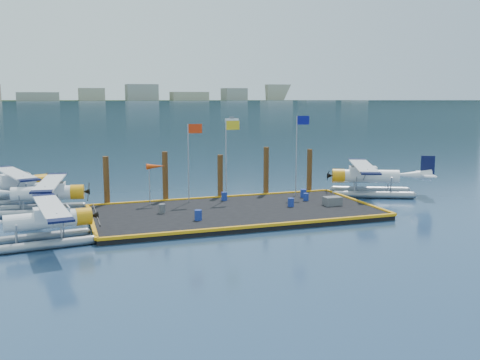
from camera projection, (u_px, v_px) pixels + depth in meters
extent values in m
plane|color=navy|center=(235.00, 215.00, 38.43)|extent=(4000.00, 4000.00, 0.00)
cube|color=black|center=(235.00, 213.00, 38.39)|extent=(20.00, 10.00, 0.40)
cube|color=black|center=(63.00, 100.00, 1066.97)|extent=(3000.00, 500.00, 0.30)
cube|color=black|center=(59.00, 50.00, 1328.70)|extent=(2200.00, 500.00, 240.00)
cone|color=black|center=(42.00, 99.00, 1471.82)|extent=(1300.00, 1300.00, 430.00)
cone|color=black|center=(192.00, 99.00, 1505.59)|extent=(1100.00, 1100.00, 360.00)
cone|color=#4B5D64|center=(240.00, 98.00, 2334.14)|extent=(1300.00, 1300.00, 560.00)
cone|color=#4B5D64|center=(312.00, 97.00, 2336.09)|extent=(1000.00, 1000.00, 420.00)
cylinder|color=gray|center=(38.00, 237.00, 31.50)|extent=(5.52, 1.23, 0.53)
cylinder|color=gray|center=(42.00, 245.00, 29.77)|extent=(5.52, 1.23, 0.53)
cylinder|color=white|center=(42.00, 220.00, 30.53)|extent=(4.22, 1.50, 0.98)
cube|color=white|center=(52.00, 214.00, 30.71)|extent=(2.06, 1.22, 0.80)
cube|color=black|center=(56.00, 211.00, 30.80)|extent=(1.35, 1.08, 0.49)
cylinder|color=orange|center=(84.00, 216.00, 31.53)|extent=(1.01, 1.13, 1.03)
cube|color=black|center=(96.00, 215.00, 31.86)|extent=(0.31, 1.97, 1.00)
cube|color=white|center=(51.00, 207.00, 30.64)|extent=(2.34, 8.09, 0.11)
cube|color=black|center=(44.00, 196.00, 34.02)|extent=(1.42, 0.96, 0.12)
cube|color=black|center=(61.00, 220.00, 27.26)|extent=(1.42, 0.96, 0.12)
cylinder|color=gray|center=(43.00, 207.00, 39.84)|extent=(5.77, 1.28, 0.56)
cylinder|color=gray|center=(39.00, 213.00, 37.87)|extent=(5.77, 1.28, 0.56)
cylinder|color=white|center=(43.00, 193.00, 38.70)|extent=(4.40, 1.55, 1.02)
cube|color=white|center=(51.00, 188.00, 38.76)|extent=(2.15, 1.27, 0.83)
cube|color=black|center=(54.00, 186.00, 38.78)|extent=(1.41, 1.13, 0.51)
cylinder|color=orange|center=(77.00, 192.00, 39.17)|extent=(1.05, 1.18, 1.07)
cube|color=black|center=(88.00, 192.00, 39.33)|extent=(0.32, 2.05, 1.04)
cube|color=white|center=(50.00, 182.00, 38.68)|extent=(2.43, 8.45, 0.11)
cube|color=black|center=(57.00, 174.00, 42.54)|extent=(1.48, 1.00, 0.12)
cube|color=black|center=(41.00, 192.00, 34.83)|extent=(1.48, 1.00, 0.12)
cylinder|color=gray|center=(3.00, 199.00, 43.00)|extent=(5.98, 2.36, 0.59)
cylinder|color=gray|center=(9.00, 203.00, 41.28)|extent=(5.98, 2.36, 0.59)
cylinder|color=white|center=(8.00, 184.00, 42.05)|extent=(4.68, 2.38, 1.08)
cube|color=white|center=(15.00, 179.00, 42.33)|extent=(2.38, 1.67, 0.88)
cube|color=black|center=(19.00, 176.00, 42.47)|extent=(1.62, 1.39, 0.54)
cylinder|color=orange|center=(41.00, 181.00, 43.53)|extent=(1.27, 1.38, 1.14)
cube|color=black|center=(51.00, 180.00, 44.01)|extent=(0.70, 2.10, 1.10)
cube|color=white|center=(15.00, 173.00, 42.26)|extent=(4.02, 8.87, 0.12)
cube|color=black|center=(2.00, 167.00, 45.63)|extent=(1.67, 1.28, 0.13)
cube|color=black|center=(29.00, 180.00, 38.89)|extent=(1.67, 1.28, 0.13)
cylinder|color=gray|center=(374.00, 195.00, 44.76)|extent=(6.08, 3.19, 0.62)
cylinder|color=gray|center=(370.00, 190.00, 46.99)|extent=(6.08, 3.19, 0.62)
cylinder|color=white|center=(370.00, 176.00, 45.68)|extent=(4.84, 3.00, 1.13)
cube|color=white|center=(363.00, 172.00, 45.68)|extent=(2.53, 1.97, 0.93)
cube|color=black|center=(359.00, 169.00, 45.68)|extent=(1.76, 1.58, 0.57)
cylinder|color=orange|center=(338.00, 176.00, 45.93)|extent=(1.43, 1.51, 1.20)
cube|color=black|center=(328.00, 176.00, 46.01)|extent=(1.00, 2.12, 1.16)
cube|color=white|center=(363.00, 166.00, 45.60)|extent=(5.22, 9.10, 0.12)
cube|color=black|center=(371.00, 173.00, 41.24)|extent=(1.79, 1.48, 0.13)
cube|color=black|center=(357.00, 160.00, 49.96)|extent=(1.79, 1.48, 0.13)
cube|color=black|center=(428.00, 166.00, 45.09)|extent=(1.09, 0.58, 1.75)
cube|color=white|center=(426.00, 174.00, 45.20)|extent=(2.29, 3.58, 0.10)
cylinder|color=#535358|center=(162.00, 209.00, 37.28)|extent=(0.46, 0.46, 0.65)
cylinder|color=navy|center=(291.00, 202.00, 39.47)|extent=(0.45, 0.45, 0.64)
cylinder|color=navy|center=(306.00, 197.00, 41.73)|extent=(0.41, 0.41, 0.58)
cylinder|color=navy|center=(198.00, 215.00, 35.15)|extent=(0.48, 0.48, 0.68)
cylinder|color=navy|center=(303.00, 193.00, 43.03)|extent=(0.47, 0.47, 0.67)
cylinder|color=navy|center=(224.00, 196.00, 41.82)|extent=(0.46, 0.46, 0.65)
cube|color=#535358|center=(332.00, 201.00, 39.96)|extent=(1.28, 0.85, 0.64)
cylinder|color=#9B99A2|center=(188.00, 164.00, 40.65)|extent=(0.08, 0.08, 6.00)
cube|color=red|center=(195.00, 129.00, 40.41)|extent=(1.10, 0.03, 0.70)
cylinder|color=#9B99A2|center=(226.00, 161.00, 41.59)|extent=(0.08, 0.08, 6.20)
cube|color=yellow|center=(233.00, 125.00, 41.34)|extent=(1.10, 0.03, 0.70)
cylinder|color=#9B99A2|center=(296.00, 156.00, 43.48)|extent=(0.08, 0.08, 6.50)
cube|color=navy|center=(303.00, 120.00, 43.20)|extent=(1.10, 0.03, 0.70)
cylinder|color=#9B99A2|center=(150.00, 185.00, 39.93)|extent=(0.07, 0.07, 3.00)
cone|color=#DE3F0C|center=(156.00, 166.00, 39.87)|extent=(1.40, 0.44, 0.44)
cylinder|color=#412812|center=(107.00, 183.00, 40.46)|extent=(0.44, 0.44, 4.00)
cylinder|color=#412812|center=(165.00, 178.00, 41.87)|extent=(0.44, 0.44, 4.20)
cylinder|color=#412812|center=(220.00, 178.00, 43.34)|extent=(0.44, 0.44, 3.80)
cylinder|color=#412812|center=(266.00, 173.00, 44.57)|extent=(0.44, 0.44, 4.30)
cylinder|color=#412812|center=(309.00, 172.00, 45.87)|extent=(0.44, 0.44, 4.00)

